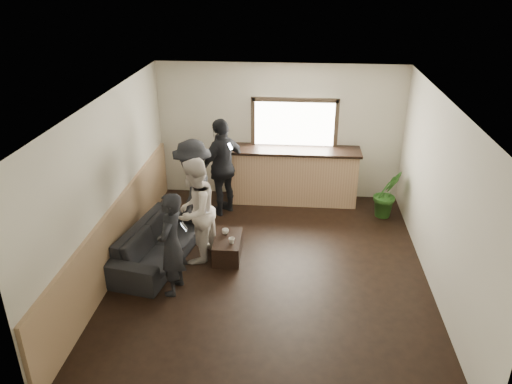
# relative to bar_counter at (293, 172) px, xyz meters

# --- Properties ---
(ground) EXTENTS (5.00, 6.00, 0.01)m
(ground) POSITION_rel_bar_counter_xyz_m (-0.30, -2.70, -0.64)
(ground) COLOR black
(room_shell) EXTENTS (5.01, 6.01, 2.80)m
(room_shell) POSITION_rel_bar_counter_xyz_m (-1.04, -2.70, 0.83)
(room_shell) COLOR silver
(room_shell) RESTS_ON ground
(bar_counter) EXTENTS (2.70, 0.68, 2.13)m
(bar_counter) POSITION_rel_bar_counter_xyz_m (0.00, 0.00, 0.00)
(bar_counter) COLOR tan
(bar_counter) RESTS_ON ground
(sofa) EXTENTS (1.25, 2.29, 0.63)m
(sofa) POSITION_rel_bar_counter_xyz_m (-2.16, -2.48, -0.32)
(sofa) COLOR black
(sofa) RESTS_ON ground
(coffee_table) EXTENTS (0.47, 0.81, 0.36)m
(coffee_table) POSITION_rel_bar_counter_xyz_m (-1.03, -2.32, -0.46)
(coffee_table) COLOR black
(coffee_table) RESTS_ON ground
(cup_a) EXTENTS (0.16, 0.16, 0.09)m
(cup_a) POSITION_rel_bar_counter_xyz_m (-1.09, -2.18, -0.24)
(cup_a) COLOR silver
(cup_a) RESTS_ON coffee_table
(cup_b) EXTENTS (0.14, 0.14, 0.09)m
(cup_b) POSITION_rel_bar_counter_xyz_m (-0.94, -2.47, -0.24)
(cup_b) COLOR silver
(cup_b) RESTS_ON coffee_table
(potted_plant) EXTENTS (0.65, 0.58, 0.97)m
(potted_plant) POSITION_rel_bar_counter_xyz_m (1.85, -0.56, -0.16)
(potted_plant) COLOR #2D6623
(potted_plant) RESTS_ON ground
(person_a) EXTENTS (0.50, 0.64, 1.62)m
(person_a) POSITION_rel_bar_counter_xyz_m (-1.71, -3.36, 0.17)
(person_a) COLOR black
(person_a) RESTS_ON ground
(person_b) EXTENTS (0.89, 1.02, 1.78)m
(person_b) POSITION_rel_bar_counter_xyz_m (-1.55, -2.41, 0.25)
(person_b) COLOR silver
(person_b) RESTS_ON ground
(person_c) EXTENTS (0.80, 1.25, 1.85)m
(person_c) POSITION_rel_bar_counter_xyz_m (-1.71, -1.70, 0.28)
(person_c) COLOR black
(person_c) RESTS_ON ground
(person_d) EXTENTS (1.07, 1.18, 1.93)m
(person_d) POSITION_rel_bar_counter_xyz_m (-1.35, -0.65, 0.33)
(person_d) COLOR black
(person_d) RESTS_ON ground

